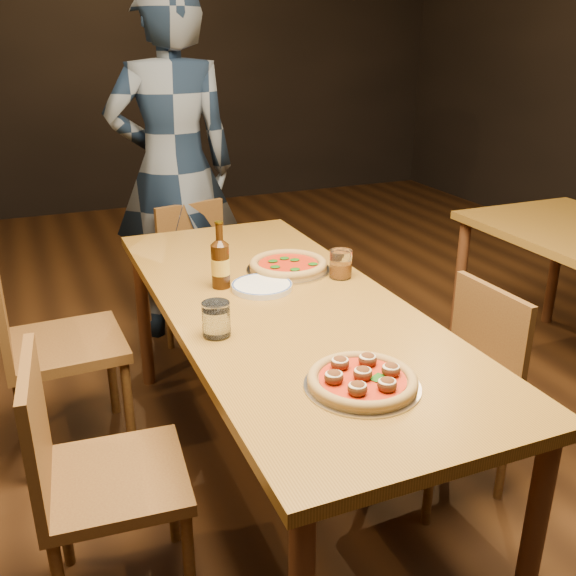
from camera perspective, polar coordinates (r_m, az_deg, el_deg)
name	(u,v)px	position (r m, az deg, el deg)	size (l,w,h in m)	color
ground	(283,476)	(2.65, -0.44, -16.35)	(9.00, 9.00, 0.00)	black
table_main	(283,320)	(2.29, -0.48, -2.87)	(0.80, 2.00, 0.75)	brown
chair_main_nw	(115,477)	(2.00, -15.12, -15.91)	(0.41, 0.41, 0.87)	#552E16
chair_main_sw	(65,343)	(2.72, -19.24, -4.63)	(0.45, 0.45, 0.96)	#552E16
chair_main_e	(445,391)	(2.45, 13.74, -8.85)	(0.39, 0.39, 0.83)	#552E16
chair_end	(208,281)	(3.41, -7.09, 0.66)	(0.39, 0.39, 0.83)	#552E16
pizza_meatball	(362,380)	(1.74, 6.63, -8.09)	(0.32, 0.32, 0.06)	#B7B7BF
pizza_margherita	(288,265)	(2.55, 0.02, 2.04)	(0.33, 0.33, 0.04)	#B7B7BF
plate_stack	(262,286)	(2.37, -2.33, 0.14)	(0.22, 0.22, 0.02)	white
beer_bottle	(220,265)	(2.37, -6.02, 2.09)	(0.07, 0.07, 0.25)	black
water_glass	(216,319)	(2.00, -6.40, -2.77)	(0.09, 0.09, 0.11)	white
amber_glass	(341,264)	(2.48, 4.71, 2.15)	(0.09, 0.09, 0.11)	#904A10
diner	(174,170)	(3.57, -10.13, 10.30)	(0.69, 0.45, 1.89)	black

